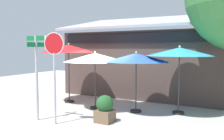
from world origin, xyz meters
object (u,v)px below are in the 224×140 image
at_px(stop_sign, 54,62).
at_px(sidewalk_planter, 105,109).
at_px(patio_umbrella_royal_blue_right, 136,58).
at_px(patio_umbrella_ivory_center, 95,58).
at_px(patio_umbrella_crimson_left, 69,49).
at_px(street_sign_post, 37,69).
at_px(patio_umbrella_teal_far_right, 180,52).

bearing_deg(stop_sign, sidewalk_planter, 36.20).
relative_size(patio_umbrella_royal_blue_right, sidewalk_planter, 2.73).
xyz_separation_m(stop_sign, patio_umbrella_royal_blue_right, (1.74, 2.74, 0.06)).
bearing_deg(patio_umbrella_ivory_center, patio_umbrella_crimson_left, 164.79).
height_order(street_sign_post, patio_umbrella_ivory_center, street_sign_post).
xyz_separation_m(stop_sign, patio_umbrella_ivory_center, (0.02, 2.46, 0.05)).
xyz_separation_m(patio_umbrella_crimson_left, patio_umbrella_royal_blue_right, (3.46, -0.19, -0.35)).
relative_size(patio_umbrella_teal_far_right, sidewalk_planter, 2.81).
distance_m(patio_umbrella_ivory_center, patio_umbrella_royal_blue_right, 1.74).
distance_m(street_sign_post, sidewalk_planter, 2.74).
distance_m(stop_sign, sidewalk_planter, 2.32).
height_order(patio_umbrella_ivory_center, patio_umbrella_teal_far_right, patio_umbrella_teal_far_right).
relative_size(patio_umbrella_crimson_left, patio_umbrella_royal_blue_right, 1.08).
relative_size(patio_umbrella_crimson_left, patio_umbrella_ivory_center, 1.06).
height_order(street_sign_post, patio_umbrella_crimson_left, street_sign_post).
distance_m(patio_umbrella_crimson_left, patio_umbrella_teal_far_right, 5.02).
distance_m(patio_umbrella_royal_blue_right, patio_umbrella_teal_far_right, 1.66).
relative_size(stop_sign, patio_umbrella_ivory_center, 1.17).
height_order(patio_umbrella_royal_blue_right, sidewalk_planter, patio_umbrella_royal_blue_right).
xyz_separation_m(patio_umbrella_crimson_left, sidewalk_planter, (3.06, -1.95, -2.03)).
height_order(patio_umbrella_crimson_left, patio_umbrella_teal_far_right, patio_umbrella_crimson_left).
xyz_separation_m(street_sign_post, patio_umbrella_ivory_center, (0.88, 2.39, 0.33)).
relative_size(street_sign_post, stop_sign, 0.98).
bearing_deg(street_sign_post, sidewalk_planter, 22.55).
distance_m(patio_umbrella_crimson_left, patio_umbrella_ivory_center, 1.84).
bearing_deg(stop_sign, patio_umbrella_ivory_center, 89.50).
bearing_deg(patio_umbrella_royal_blue_right, patio_umbrella_ivory_center, -170.55).
relative_size(stop_sign, sidewalk_planter, 3.25).
height_order(street_sign_post, patio_umbrella_royal_blue_right, street_sign_post).
height_order(patio_umbrella_teal_far_right, sidewalk_planter, patio_umbrella_teal_far_right).
bearing_deg(patio_umbrella_royal_blue_right, street_sign_post, -134.19).
distance_m(stop_sign, patio_umbrella_ivory_center, 2.46).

